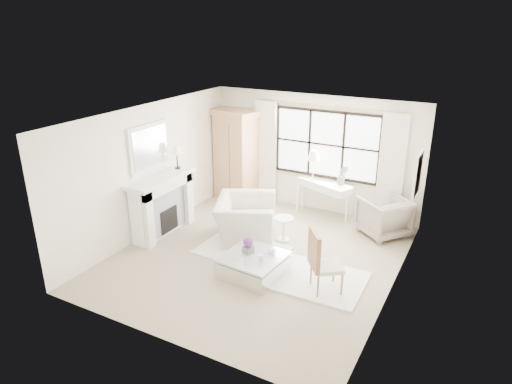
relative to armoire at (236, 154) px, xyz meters
The scene contains 32 objects.
floor 3.29m from the armoire, 52.06° to the right, with size 5.50×5.50×0.00m, color tan.
ceiling 3.46m from the armoire, 52.06° to the right, with size 5.50×5.50×0.00m, color white.
wall_back 1.93m from the armoire, ahead, with size 5.00×5.00×0.00m, color white.
wall_front 5.52m from the armoire, 69.90° to the right, with size 5.00×5.00×0.00m, color beige.
wall_left 2.52m from the armoire, 103.92° to the right, with size 5.50×5.50×0.00m, color white.
wall_right 5.03m from the armoire, 28.96° to the right, with size 5.50×5.50×0.00m, color white.
window_pane 2.26m from the armoire, ahead, with size 2.40×0.02×1.50m, color white.
window_frame 2.26m from the armoire, ahead, with size 2.50×0.04×1.50m, color black, non-canonical shape.
curtain_rod 2.58m from the armoire, ahead, with size 0.04×0.04×3.30m, color #B08C3D.
curtain_left 0.74m from the armoire, 17.26° to the left, with size 0.55×0.10×2.47m, color white.
curtain_right 3.70m from the armoire, ahead, with size 0.55×0.10×2.47m, color silver.
fireplace 2.51m from the armoire, 98.80° to the right, with size 0.58×1.66×1.26m.
mirror_frame 2.60m from the armoire, 103.25° to the right, with size 0.05×1.15×0.95m, color white.
mirror_glass 2.59m from the armoire, 102.58° to the right, with size 0.02×1.00×0.80m, color silver.
art_frame 4.45m from the armoire, ahead, with size 0.04×0.62×0.82m, color silver.
art_canvas 4.43m from the armoire, ahead, with size 0.01×0.52×0.72m, color beige.
mantel_lamp 1.96m from the armoire, 100.56° to the right, with size 0.22×0.22×0.51m.
armoire is the anchor object (origin of this frame).
console_table 2.42m from the armoire, ahead, with size 1.37×0.89×0.80m.
console_lamp 2.01m from the armoire, ahead, with size 0.28×0.28×0.69m.
orchid_plant 2.69m from the armoire, ahead, with size 0.25×0.20×0.45m, color #576E49.
side_table 2.70m from the armoire, 37.66° to the right, with size 0.40×0.40×0.51m.
rug_left 3.03m from the armoire, 57.21° to the right, with size 1.67×1.18×0.03m, color white.
rug_right 4.29m from the armoire, 40.57° to the right, with size 1.73×1.30×0.03m, color white.
club_armchair 2.39m from the armoire, 54.79° to the right, with size 1.32×1.15×0.86m, color beige.
wingback_chair 3.84m from the armoire, ahead, with size 0.88×0.90×0.82m, color gray.
french_chair 4.58m from the armoire, 40.60° to the right, with size 0.68×0.68×1.08m.
coffee_table 3.84m from the armoire, 54.90° to the right, with size 1.08×1.08×0.38m.
planter_box 3.66m from the armoire, 56.14° to the right, with size 0.16×0.16×0.12m, color slate.
planter_flowers 3.64m from the armoire, 56.14° to the right, with size 0.18×0.18×0.18m, color #5D2E73.
pillar_candle 3.98m from the armoire, 53.40° to the right, with size 0.10×0.10×0.12m, color beige.
coffee_vase 3.74m from the armoire, 49.74° to the right, with size 0.14×0.14×0.15m, color silver.
Camera 1 is at (3.61, -6.79, 4.29)m, focal length 32.00 mm.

